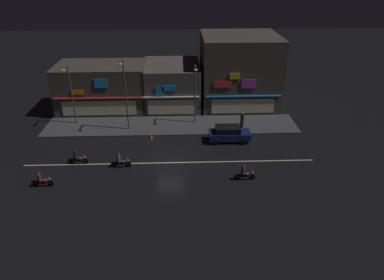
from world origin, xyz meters
TOP-DOWN VIEW (x-y plane):
  - ground_plane at (0.00, 0.00)m, footprint 140.00×140.00m
  - lane_divider_stripe at (0.00, 0.00)m, footprint 27.34×0.16m
  - sidewalk_far at (0.00, 8.12)m, footprint 28.78×5.07m
  - storefront_left_block at (-8.63, 13.86)m, footprint 10.99×6.58m
  - storefront_center_block at (-0.00, 14.78)m, footprint 7.10×8.41m
  - storefront_right_block at (8.63, 15.12)m, footprint 9.51×9.09m
  - streetlamp_west at (-11.08, 8.88)m, footprint 0.44×1.64m
  - streetlamp_mid at (-4.76, 7.08)m, footprint 0.44×1.64m
  - streetlamp_east at (2.74, 8.62)m, footprint 0.44×1.64m
  - pedestrian_on_sidewalk at (8.01, 7.27)m, footprint 0.40×0.40m
  - parked_car_near_kerb at (6.11, 4.20)m, footprint 4.30×1.98m
  - motorcycle_lead at (-10.72, -3.44)m, footprint 1.90×0.60m
  - motorcycle_following at (-4.56, -0.63)m, footprint 1.90×0.60m
  - motorcycle_opposite_lane at (-8.64, 0.08)m, footprint 1.90×0.60m
  - motorcycle_trailing_far at (6.46, -3.09)m, footprint 1.90×0.60m
  - traffic_cone at (-2.12, 5.07)m, footprint 0.36×0.36m

SIDE VIEW (x-z plane):
  - ground_plane at x=0.00m, z-range 0.00..0.00m
  - lane_divider_stripe at x=0.00m, z-range 0.00..0.01m
  - sidewalk_far at x=0.00m, z-range 0.00..0.14m
  - traffic_cone at x=-2.12m, z-range 0.00..0.55m
  - motorcycle_lead at x=-10.72m, z-range -0.13..1.39m
  - motorcycle_following at x=-4.56m, z-range -0.13..1.39m
  - motorcycle_opposite_lane at x=-8.64m, z-range -0.13..1.39m
  - motorcycle_trailing_far at x=6.46m, z-range -0.13..1.39m
  - parked_car_near_kerb at x=6.11m, z-range 0.03..1.70m
  - pedestrian_on_sidewalk at x=8.01m, z-range 0.07..1.86m
  - storefront_center_block at x=0.00m, z-range 0.00..5.44m
  - storefront_left_block at x=-8.63m, z-range 0.00..5.70m
  - streetlamp_east at x=2.74m, z-range 0.77..7.59m
  - streetlamp_west at x=-11.08m, z-range 0.77..7.64m
  - storefront_right_block at x=8.63m, z-range 0.00..8.86m
  - streetlamp_mid at x=-4.76m, z-range 0.80..8.73m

